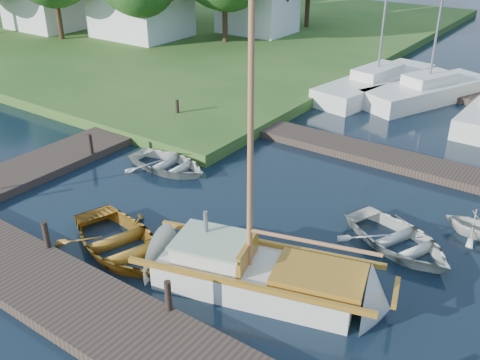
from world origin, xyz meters
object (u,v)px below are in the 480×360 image
Objects in this scene: sailboat at (263,277)px; marina_boat_1 at (428,90)px; tender_d at (477,222)px; mooring_post_5 at (177,108)px; mooring_post_1 at (46,235)px; tender_c at (399,237)px; mooring_post_4 at (90,144)px; mooring_post_2 at (168,296)px; dinghy at (118,238)px; house_c at (257,3)px; house_a at (140,1)px; marina_boat_0 at (376,82)px; tender_a at (168,161)px.

marina_boat_1 is (-1.48, 17.49, 0.22)m from sailboat.
sailboat is at bearing 150.54° from tender_d.
marina_boat_1 reaches higher than mooring_post_5.
mooring_post_1 reaches higher than tender_c.
mooring_post_2 is at bearing -30.47° from mooring_post_4.
dinghy is (1.40, 1.30, -0.28)m from mooring_post_1.
mooring_post_2 is 0.08× the size of sailboat.
dinghy is 28.62m from house_c.
tender_c is at bearing 143.74° from tender_d.
tender_d is at bearing -26.27° from house_a.
mooring_post_1 is at bearing -174.83° from marina_boat_0.
tender_a is at bearing 112.95° from tender_c.
marina_boat_0 reaches higher than house_c.
tender_a is 13.69m from marina_boat_0.
mooring_post_1 is 0.44× the size of tender_d.
sailboat reaches higher than house_c.
mooring_post_2 is at bearing -156.13° from marina_boat_1.
mooring_post_2 is 2.55m from sailboat.
tender_d reaches higher than dinghy.
marina_boat_0 reaches higher than dinghy.
sailboat is 2.76× the size of tender_c.
mooring_post_4 and mooring_post_5 have the same top height.
tender_d is 29.60m from house_a.
tender_c is 29.10m from house_a.
house_c reaches higher than tender_d.
marina_boat_1 is 1.61× the size of house_a.
mooring_post_1 reaches higher than dinghy.
marina_boat_1 is at bearing -25.59° from house_c.
mooring_post_4 is at bearing 148.57° from sailboat.
mooring_post_2 is 30.14m from house_a.
mooring_post_4 is at bearing 118.29° from tender_c.
tender_c is at bearing -145.37° from marina_boat_0.
marina_boat_0 is at bearing 85.47° from mooring_post_1.
house_a reaches higher than dinghy.
dinghy is at bearing 149.70° from tender_c.
marina_boat_0 is at bearing 69.10° from mooring_post_4.
tender_c is 0.35× the size of marina_boat_1.
dinghy is at bearing 176.99° from sailboat.
house_c is at bearing 68.92° from marina_boat_0.
marina_boat_1 is at bearing 79.33° from sailboat.
tender_c is at bearing 4.96° from mooring_post_4.
mooring_post_5 is at bearing 90.00° from mooring_post_4.
mooring_post_5 is 10.25m from dinghy.
mooring_post_4 is 15.55m from marina_boat_0.
sailboat is 29.53m from house_a.
mooring_post_2 is at bearing -137.88° from tender_a.
house_a is at bearing 128.99° from mooring_post_1.
mooring_post_5 is 12.48m from tender_c.
dinghy is at bearing -170.75° from marina_boat_0.
sailboat is at bearing -15.93° from mooring_post_4.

